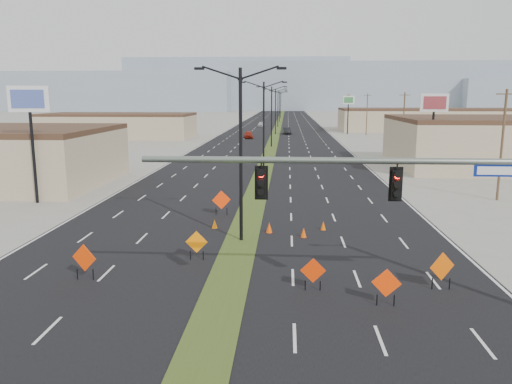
# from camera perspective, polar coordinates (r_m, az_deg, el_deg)

# --- Properties ---
(ground) EXTENTS (600.00, 600.00, 0.00)m
(ground) POSITION_cam_1_polar(r_m,az_deg,el_deg) (18.65, -5.20, -16.04)
(ground) COLOR gray
(ground) RESTS_ON ground
(road_surface) EXTENTS (25.00, 400.00, 0.02)m
(road_surface) POSITION_cam_1_polar(r_m,az_deg,el_deg) (116.75, 2.27, 6.75)
(road_surface) COLOR black
(road_surface) RESTS_ON ground
(median_strip) EXTENTS (2.00, 400.00, 0.04)m
(median_strip) POSITION_cam_1_polar(r_m,az_deg,el_deg) (116.75, 2.27, 6.75)
(median_strip) COLOR #374B1A
(median_strip) RESTS_ON ground
(building_sw_far) EXTENTS (30.00, 14.00, 4.50)m
(building_sw_far) POSITION_cam_1_polar(r_m,az_deg,el_deg) (107.35, -15.39, 7.21)
(building_sw_far) COLOR tan
(building_sw_far) RESTS_ON ground
(building_se_far) EXTENTS (44.00, 16.00, 5.00)m
(building_se_far) POSITION_cam_1_polar(r_m,az_deg,el_deg) (131.40, 19.35, 7.70)
(building_se_far) COLOR tan
(building_se_far) RESTS_ON ground
(mesa_west) EXTENTS (180.00, 50.00, 22.00)m
(mesa_west) POSITION_cam_1_polar(r_m,az_deg,el_deg) (320.80, -19.26, 10.76)
(mesa_west) COLOR #8593A5
(mesa_west) RESTS_ON ground
(mesa_center) EXTENTS (220.00, 50.00, 28.00)m
(mesa_center) POSITION_cam_1_polar(r_m,az_deg,el_deg) (318.66, 10.52, 11.72)
(mesa_center) COLOR #8593A5
(mesa_center) RESTS_ON ground
(mesa_backdrop) EXTENTS (140.00, 50.00, 32.00)m
(mesa_backdrop) POSITION_cam_1_polar(r_m,az_deg,el_deg) (338.09, -2.02, 12.17)
(mesa_backdrop) COLOR #8593A5
(mesa_backdrop) RESTS_ON ground
(signal_mast) EXTENTS (16.30, 0.60, 8.00)m
(signal_mast) POSITION_cam_1_polar(r_m,az_deg,el_deg) (19.68, 20.96, -0.49)
(signal_mast) COLOR slate
(signal_mast) RESTS_ON ground
(streetlight_0) EXTENTS (5.15, 0.24, 10.02)m
(streetlight_0) POSITION_cam_1_polar(r_m,az_deg,el_deg) (28.70, -1.76, 4.86)
(streetlight_0) COLOR black
(streetlight_0) RESTS_ON ground
(streetlight_1) EXTENTS (5.15, 0.24, 10.02)m
(streetlight_1) POSITION_cam_1_polar(r_m,az_deg,el_deg) (56.56, 0.88, 7.84)
(streetlight_1) COLOR black
(streetlight_1) RESTS_ON ground
(streetlight_2) EXTENTS (5.15, 0.24, 10.02)m
(streetlight_2) POSITION_cam_1_polar(r_m,az_deg,el_deg) (84.51, 1.79, 8.85)
(streetlight_2) COLOR black
(streetlight_2) RESTS_ON ground
(streetlight_3) EXTENTS (5.15, 0.24, 10.02)m
(streetlight_3) POSITION_cam_1_polar(r_m,az_deg,el_deg) (112.49, 2.25, 9.35)
(streetlight_3) COLOR black
(streetlight_3) RESTS_ON ground
(streetlight_4) EXTENTS (5.15, 0.24, 10.02)m
(streetlight_4) POSITION_cam_1_polar(r_m,az_deg,el_deg) (140.48, 2.52, 9.66)
(streetlight_4) COLOR black
(streetlight_4) RESTS_ON ground
(streetlight_5) EXTENTS (5.15, 0.24, 10.02)m
(streetlight_5) POSITION_cam_1_polar(r_m,az_deg,el_deg) (168.47, 2.71, 9.86)
(streetlight_5) COLOR black
(streetlight_5) RESTS_ON ground
(streetlight_6) EXTENTS (5.15, 0.24, 10.02)m
(streetlight_6) POSITION_cam_1_polar(r_m,az_deg,el_deg) (196.46, 2.84, 10.01)
(streetlight_6) COLOR black
(streetlight_6) RESTS_ON ground
(utility_pole_0) EXTENTS (1.60, 0.20, 9.00)m
(utility_pole_0) POSITION_cam_1_polar(r_m,az_deg,el_deg) (45.06, 26.30, 4.99)
(utility_pole_0) COLOR #4C3823
(utility_pole_0) RESTS_ON ground
(utility_pole_1) EXTENTS (1.60, 0.20, 9.00)m
(utility_pole_1) POSITION_cam_1_polar(r_m,az_deg,el_deg) (78.45, 16.49, 7.71)
(utility_pole_1) COLOR #4C3823
(utility_pole_1) RESTS_ON ground
(utility_pole_2) EXTENTS (1.60, 0.20, 9.00)m
(utility_pole_2) POSITION_cam_1_polar(r_m,az_deg,el_deg) (112.82, 12.56, 8.73)
(utility_pole_2) COLOR #4C3823
(utility_pole_2) RESTS_ON ground
(utility_pole_3) EXTENTS (1.60, 0.20, 9.00)m
(utility_pole_3) POSITION_cam_1_polar(r_m,az_deg,el_deg) (147.49, 10.46, 9.26)
(utility_pole_3) COLOR #4C3823
(utility_pole_3) RESTS_ON ground
(car_left) EXTENTS (2.27, 4.53, 1.48)m
(car_left) POSITION_cam_1_polar(r_m,az_deg,el_deg) (101.79, -0.89, 6.56)
(car_left) COLOR maroon
(car_left) RESTS_ON ground
(car_mid) EXTENTS (2.00, 4.58, 1.47)m
(car_mid) POSITION_cam_1_polar(r_m,az_deg,el_deg) (113.67, 3.56, 6.99)
(car_mid) COLOR black
(car_mid) RESTS_ON ground
(car_far) EXTENTS (1.92, 4.44, 1.27)m
(car_far) POSITION_cam_1_polar(r_m,az_deg,el_deg) (140.98, 0.60, 7.73)
(car_far) COLOR #B5B8BF
(car_far) RESTS_ON ground
(construction_sign_0) EXTENTS (1.26, 0.39, 1.73)m
(construction_sign_0) POSITION_cam_1_polar(r_m,az_deg,el_deg) (24.61, -19.04, -7.25)
(construction_sign_0) COLOR #E53704
(construction_sign_0) RESTS_ON ground
(construction_sign_1) EXTENTS (1.17, 0.07, 1.55)m
(construction_sign_1) POSITION_cam_1_polar(r_m,az_deg,el_deg) (26.28, -6.81, -5.81)
(construction_sign_1) COLOR orange
(construction_sign_1) RESTS_ON ground
(construction_sign_2) EXTENTS (1.30, 0.47, 1.81)m
(construction_sign_2) POSITION_cam_1_polar(r_m,az_deg,el_deg) (35.78, -3.98, -1.01)
(construction_sign_2) COLOR #FC3505
(construction_sign_2) RESTS_ON ground
(construction_sign_3) EXTENTS (1.12, 0.06, 1.49)m
(construction_sign_3) POSITION_cam_1_polar(r_m,az_deg,el_deg) (22.24, 6.54, -9.05)
(construction_sign_3) COLOR red
(construction_sign_3) RESTS_ON ground
(construction_sign_4) EXTENTS (1.18, 0.23, 1.59)m
(construction_sign_4) POSITION_cam_1_polar(r_m,az_deg,el_deg) (21.22, 14.67, -10.18)
(construction_sign_4) COLOR #FD3A05
(construction_sign_4) RESTS_ON ground
(construction_sign_5) EXTENTS (1.20, 0.55, 1.72)m
(construction_sign_5) POSITION_cam_1_polar(r_m,az_deg,el_deg) (23.63, 20.49, -8.11)
(construction_sign_5) COLOR #DB5204
(construction_sign_5) RESTS_ON ground
(cone_0) EXTENTS (0.52, 0.52, 0.68)m
(cone_0) POSITION_cam_1_polar(r_m,az_deg,el_deg) (31.30, 1.52, -4.09)
(cone_0) COLOR #E64704
(cone_0) RESTS_ON ground
(cone_1) EXTENTS (0.36, 0.36, 0.58)m
(cone_1) POSITION_cam_1_polar(r_m,az_deg,el_deg) (32.24, 7.69, -3.83)
(cone_1) COLOR #D85504
(cone_1) RESTS_ON ground
(cone_2) EXTENTS (0.40, 0.40, 0.62)m
(cone_2) POSITION_cam_1_polar(r_m,az_deg,el_deg) (30.43, 5.46, -4.64)
(cone_2) COLOR #DF4A04
(cone_2) RESTS_ON ground
(cone_3) EXTENTS (0.44, 0.44, 0.60)m
(cone_3) POSITION_cam_1_polar(r_m,az_deg,el_deg) (32.44, -4.75, -3.65)
(cone_3) COLOR orange
(cone_3) RESTS_ON ground
(pole_sign_west) EXTENTS (2.99, 1.16, 9.23)m
(pole_sign_west) POSITION_cam_1_polar(r_m,az_deg,el_deg) (43.01, -24.47, 8.71)
(pole_sign_west) COLOR black
(pole_sign_west) RESTS_ON ground
(pole_sign_east_near) EXTENTS (2.86, 0.73, 8.71)m
(pole_sign_east_near) POSITION_cam_1_polar(r_m,az_deg,el_deg) (56.50, 19.67, 8.88)
(pole_sign_east_near) COLOR black
(pole_sign_east_near) RESTS_ON ground
(pole_sign_east_far) EXTENTS (2.74, 1.24, 8.51)m
(pole_sign_east_far) POSITION_cam_1_polar(r_m,az_deg,el_deg) (115.32, 10.52, 9.95)
(pole_sign_east_far) COLOR black
(pole_sign_east_far) RESTS_ON ground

